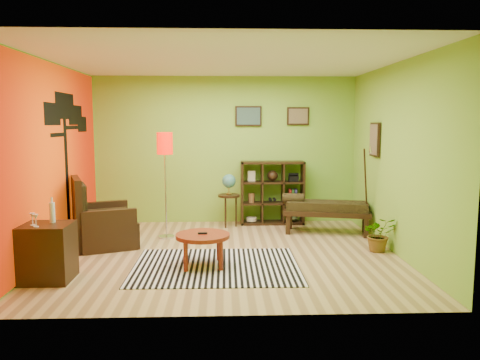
{
  "coord_description": "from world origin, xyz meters",
  "views": [
    {
      "loc": [
        -0.05,
        -6.74,
        1.93
      ],
      "look_at": [
        0.22,
        0.39,
        1.05
      ],
      "focal_mm": 35.0,
      "sensor_mm": 36.0,
      "label": 1
    }
  ],
  "objects_px": {
    "floor_lamp": "(165,153)",
    "side_cabinet": "(47,252)",
    "coffee_table": "(203,238)",
    "armchair": "(101,225)",
    "bench": "(324,208)",
    "globe_table": "(229,187)",
    "cube_shelf": "(273,193)",
    "potted_plant": "(379,238)"
  },
  "relations": [
    {
      "from": "armchair",
      "to": "bench",
      "type": "height_order",
      "value": "armchair"
    },
    {
      "from": "cube_shelf",
      "to": "side_cabinet",
      "type": "bearing_deg",
      "value": -134.88
    },
    {
      "from": "armchair",
      "to": "potted_plant",
      "type": "distance_m",
      "value": 4.28
    },
    {
      "from": "side_cabinet",
      "to": "potted_plant",
      "type": "distance_m",
      "value": 4.64
    },
    {
      "from": "armchair",
      "to": "bench",
      "type": "bearing_deg",
      "value": 11.37
    },
    {
      "from": "coffee_table",
      "to": "bench",
      "type": "bearing_deg",
      "value": 41.84
    },
    {
      "from": "coffee_table",
      "to": "floor_lamp",
      "type": "relative_size",
      "value": 0.41
    },
    {
      "from": "side_cabinet",
      "to": "floor_lamp",
      "type": "distance_m",
      "value": 2.65
    },
    {
      "from": "cube_shelf",
      "to": "bench",
      "type": "relative_size",
      "value": 0.77
    },
    {
      "from": "side_cabinet",
      "to": "cube_shelf",
      "type": "bearing_deg",
      "value": 45.12
    },
    {
      "from": "floor_lamp",
      "to": "globe_table",
      "type": "height_order",
      "value": "floor_lamp"
    },
    {
      "from": "armchair",
      "to": "globe_table",
      "type": "height_order",
      "value": "armchair"
    },
    {
      "from": "bench",
      "to": "globe_table",
      "type": "bearing_deg",
      "value": 161.24
    },
    {
      "from": "coffee_table",
      "to": "potted_plant",
      "type": "height_order",
      "value": "coffee_table"
    },
    {
      "from": "coffee_table",
      "to": "armchair",
      "type": "height_order",
      "value": "armchair"
    },
    {
      "from": "globe_table",
      "to": "potted_plant",
      "type": "distance_m",
      "value": 2.89
    },
    {
      "from": "coffee_table",
      "to": "potted_plant",
      "type": "xyz_separation_m",
      "value": [
        2.62,
        0.64,
        -0.18
      ]
    },
    {
      "from": "bench",
      "to": "potted_plant",
      "type": "relative_size",
      "value": 2.94
    },
    {
      "from": "potted_plant",
      "to": "globe_table",
      "type": "bearing_deg",
      "value": 141.82
    },
    {
      "from": "coffee_table",
      "to": "side_cabinet",
      "type": "distance_m",
      "value": 1.95
    },
    {
      "from": "floor_lamp",
      "to": "side_cabinet",
      "type": "bearing_deg",
      "value": -119.79
    },
    {
      "from": "armchair",
      "to": "side_cabinet",
      "type": "xyz_separation_m",
      "value": [
        -0.25,
        -1.59,
        0.02
      ]
    },
    {
      "from": "side_cabinet",
      "to": "globe_table",
      "type": "relative_size",
      "value": 1.04
    },
    {
      "from": "coffee_table",
      "to": "side_cabinet",
      "type": "height_order",
      "value": "side_cabinet"
    },
    {
      "from": "globe_table",
      "to": "bench",
      "type": "bearing_deg",
      "value": -18.76
    },
    {
      "from": "coffee_table",
      "to": "globe_table",
      "type": "height_order",
      "value": "globe_table"
    },
    {
      "from": "armchair",
      "to": "floor_lamp",
      "type": "distance_m",
      "value": 1.54
    },
    {
      "from": "potted_plant",
      "to": "armchair",
      "type": "bearing_deg",
      "value": 173.95
    },
    {
      "from": "coffee_table",
      "to": "armchair",
      "type": "bearing_deg",
      "value": 146.22
    },
    {
      "from": "coffee_table",
      "to": "cube_shelf",
      "type": "distance_m",
      "value": 2.92
    },
    {
      "from": "floor_lamp",
      "to": "coffee_table",
      "type": "bearing_deg",
      "value": -67.11
    },
    {
      "from": "coffee_table",
      "to": "armchair",
      "type": "relative_size",
      "value": 0.63
    },
    {
      "from": "coffee_table",
      "to": "potted_plant",
      "type": "distance_m",
      "value": 2.7
    },
    {
      "from": "floor_lamp",
      "to": "globe_table",
      "type": "relative_size",
      "value": 1.8
    },
    {
      "from": "armchair",
      "to": "bench",
      "type": "xyz_separation_m",
      "value": [
        3.68,
        0.74,
        0.11
      ]
    },
    {
      "from": "coffee_table",
      "to": "floor_lamp",
      "type": "distance_m",
      "value": 2.03
    },
    {
      "from": "coffee_table",
      "to": "side_cabinet",
      "type": "xyz_separation_m",
      "value": [
        -1.88,
        -0.49,
        -0.03
      ]
    },
    {
      "from": "coffee_table",
      "to": "globe_table",
      "type": "xyz_separation_m",
      "value": [
        0.39,
        2.4,
        0.36
      ]
    },
    {
      "from": "armchair",
      "to": "cube_shelf",
      "type": "distance_m",
      "value": 3.27
    },
    {
      "from": "globe_table",
      "to": "cube_shelf",
      "type": "relative_size",
      "value": 0.82
    },
    {
      "from": "cube_shelf",
      "to": "potted_plant",
      "type": "xyz_separation_m",
      "value": [
        1.39,
        -1.99,
        -0.39
      ]
    },
    {
      "from": "bench",
      "to": "cube_shelf",
      "type": "bearing_deg",
      "value": 135.53
    }
  ]
}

